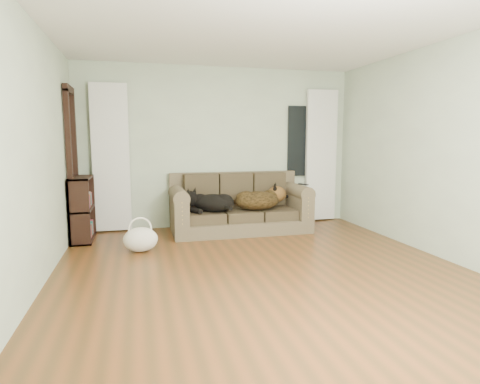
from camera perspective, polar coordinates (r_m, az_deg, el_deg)
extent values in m
plane|color=#4B3016|center=(4.47, 3.49, -11.29)|extent=(5.00, 5.00, 0.00)
plane|color=white|center=(4.38, 3.79, 22.84)|extent=(5.00, 5.00, 0.00)
cube|color=beige|center=(6.66, -3.04, 6.34)|extent=(4.50, 0.04, 2.60)
cube|color=beige|center=(4.14, -27.64, 4.71)|extent=(0.04, 5.00, 2.60)
cube|color=beige|center=(5.37, 27.23, 5.20)|extent=(0.04, 5.00, 2.60)
cube|color=silver|center=(6.46, -17.88, 4.61)|extent=(0.55, 0.08, 2.25)
cube|color=silver|center=(7.16, 11.43, 5.09)|extent=(0.55, 0.08, 2.25)
cube|color=black|center=(7.05, 8.72, 7.14)|extent=(0.50, 0.03, 1.20)
cube|color=black|center=(6.15, -22.71, 3.32)|extent=(0.07, 0.60, 2.10)
cube|color=brown|center=(6.27, -0.02, -1.53)|extent=(2.11, 0.91, 0.86)
ellipsoid|color=black|center=(6.07, -4.16, -1.57)|extent=(0.79, 0.74, 0.28)
ellipsoid|color=black|center=(6.24, 2.75, -1.22)|extent=(0.75, 0.55, 0.32)
cube|color=black|center=(6.41, 8.98, 1.09)|extent=(0.13, 0.20, 0.02)
ellipsoid|color=silver|center=(5.34, -13.96, -6.56)|extent=(0.51, 0.44, 0.32)
cube|color=black|center=(6.12, -21.53, -1.82)|extent=(0.33, 0.75, 0.91)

